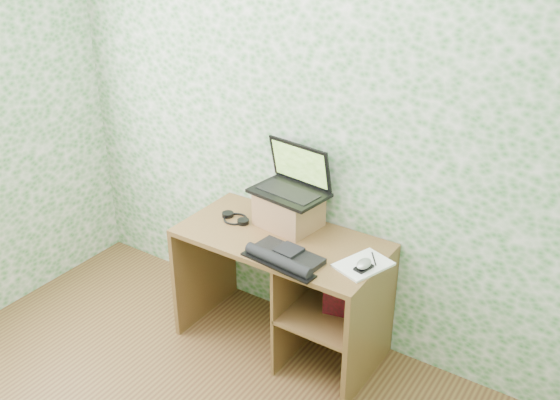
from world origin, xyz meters
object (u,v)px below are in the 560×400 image
Objects in this scene: riser at (289,210)px; notepad at (363,265)px; desk at (295,279)px; keyboard at (284,257)px; laptop at (293,181)px.

riser reaches higher than notepad.
desk is 2.63× the size of keyboard.
notepad is (0.38, 0.19, -0.02)m from keyboard.
laptop is 1.00× the size of keyboard.
laptop is (-0.12, 0.16, 0.53)m from desk.
riser is at bearing 136.30° from desk.
riser reaches higher than desk.
riser is 1.18× the size of notepad.
keyboard reaches higher than notepad.
laptop reaches higher than riser.
keyboard is 1.61× the size of notepad.
notepad is at bearing 32.32° from keyboard.
keyboard is (0.19, -0.34, -0.08)m from riser.
keyboard is (0.19, -0.39, -0.24)m from laptop.
notepad is at bearing -11.97° from laptop.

